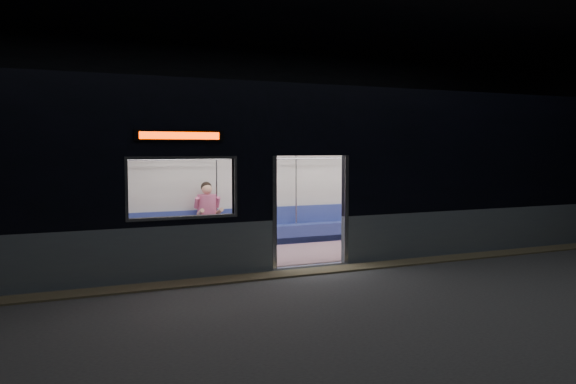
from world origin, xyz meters
TOP-DOWN VIEW (x-y plane):
  - station_floor at (0.00, 0.00)m, footprint 24.00×14.00m
  - station_envelope at (0.00, 0.00)m, footprint 24.00×14.00m
  - tactile_strip at (0.00, 0.55)m, footprint 22.80×0.50m
  - metro_car at (-0.00, 2.54)m, footprint 18.00×3.04m
  - passenger at (-1.18, 3.55)m, footprint 0.47×0.76m
  - handbag at (-1.13, 3.31)m, footprint 0.34×0.31m
  - transit_map at (4.46, 3.85)m, footprint 0.94×0.03m

SIDE VIEW (x-z plane):
  - station_floor at x=0.00m, z-range -0.01..0.00m
  - tactile_strip at x=0.00m, z-range 0.00..0.03m
  - handbag at x=-1.13m, z-range 0.62..0.77m
  - passenger at x=-1.18m, z-range 0.11..1.54m
  - transit_map at x=4.46m, z-range 1.15..1.76m
  - metro_car at x=0.00m, z-range 0.17..3.52m
  - station_envelope at x=0.00m, z-range 1.16..6.16m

